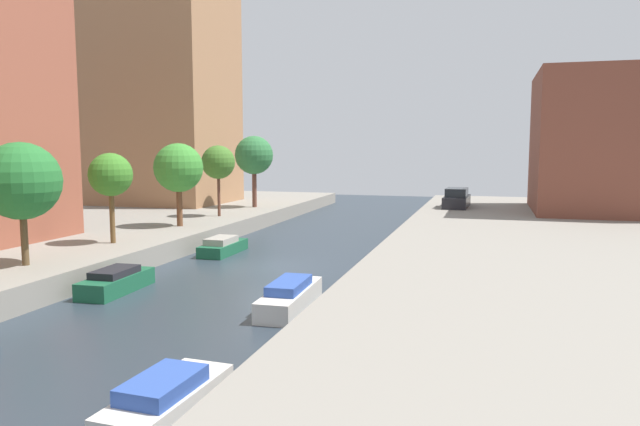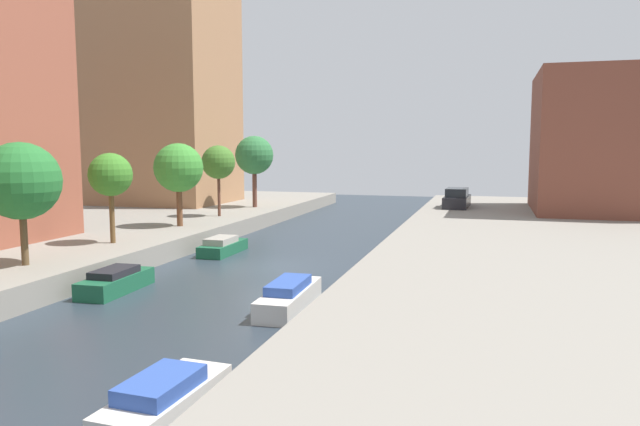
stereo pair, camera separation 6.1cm
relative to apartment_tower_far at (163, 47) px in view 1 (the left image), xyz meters
name	(u,v)px [view 1 (the left image)]	position (x,y,z in m)	size (l,w,h in m)	color
ground_plane	(266,267)	(16.00, -18.31, -13.71)	(84.00, 84.00, 0.00)	#28333D
quay_left	(6,242)	(1.00, -18.31, -13.21)	(20.00, 64.00, 1.00)	gray
quay_right	(618,276)	(31.00, -18.31, -13.21)	(20.00, 64.00, 1.00)	gray
apartment_tower_far	(163,47)	(0.00, 0.00, 0.00)	(10.00, 8.91, 25.41)	#9E704C
low_block_right	(609,142)	(34.00, 2.13, -7.76)	(10.00, 10.73, 9.90)	brown
street_tree_1	(21,181)	(8.56, -25.08, -9.41)	(3.02, 3.02, 4.82)	brown
street_tree_2	(111,175)	(8.56, -19.50, -9.43)	(2.07, 2.07, 4.34)	brown
street_tree_3	(178,168)	(8.56, -13.12, -9.31)	(2.85, 2.85, 4.84)	brown
street_tree_4	(218,163)	(8.56, -7.89, -9.12)	(2.24, 2.24, 4.73)	brown
street_tree_5	(254,156)	(8.56, -1.70, -8.74)	(2.93, 2.93, 5.47)	brown
parked_car	(457,199)	(23.58, 2.54, -12.08)	(1.94, 4.63, 1.49)	black
moored_boat_left_2	(116,282)	(12.13, -24.36, -13.30)	(1.45, 3.62, 0.94)	#195638
moored_boat_left_3	(223,247)	(12.53, -15.69, -13.32)	(1.37, 3.56, 0.92)	#195638
moored_boat_right_1	(167,397)	(19.57, -33.16, -13.34)	(1.48, 3.52, 0.87)	beige
moored_boat_right_2	(290,296)	(19.41, -24.74, -13.27)	(1.36, 4.40, 1.02)	beige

